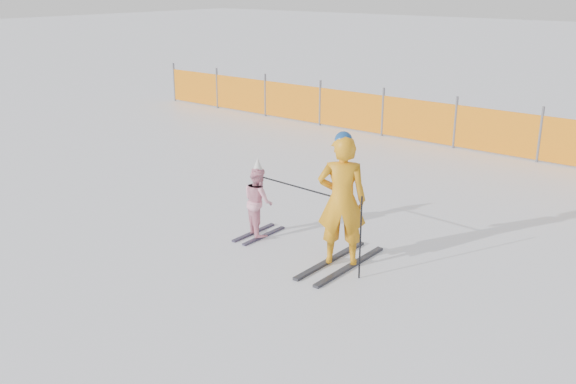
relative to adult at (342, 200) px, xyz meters
name	(u,v)px	position (x,y,z in m)	size (l,w,h in m)	color
ground	(266,268)	(-0.75, -0.76, -0.97)	(120.00, 120.00, 0.00)	white
adult	(342,200)	(0.00, 0.00, 0.00)	(0.81, 1.64, 1.94)	black
child	(258,200)	(-1.64, 0.10, -0.39)	(0.66, 0.95, 1.28)	black
ski_poles	(325,209)	(-0.24, -0.07, -0.17)	(1.98, 0.31, 1.18)	black
safety_fence	(370,113)	(-4.04, 7.21, -0.41)	(15.41, 0.06, 1.25)	#595960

